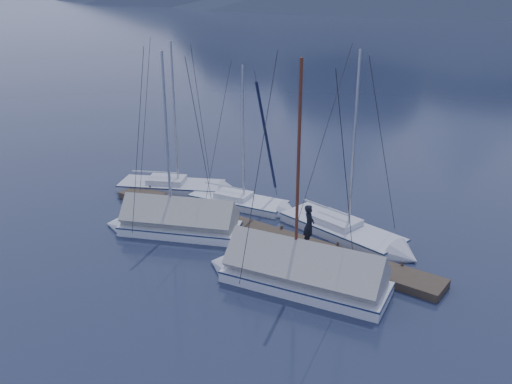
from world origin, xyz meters
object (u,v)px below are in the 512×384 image
Objects in this scene: sailboat_open_mid at (251,205)px; person at (309,225)px; sailboat_covered_far at (169,223)px; sailboat_covered_near at (291,273)px; sailboat_open_left at (187,188)px; sailboat_open_right at (357,237)px.

sailboat_open_mid reaches higher than person.
person is at bearing 18.84° from sailboat_covered_far.
sailboat_covered_near is 1.05× the size of sailboat_covered_far.
sailboat_open_left is 11.75m from sailboat_covered_near.
person is at bearing -13.75° from sailboat_open_left.
sailboat_covered_near reaches higher than sailboat_open_left.
sailboat_open_left is 4.86× the size of person.
sailboat_open_right is 2.87m from person.
sailboat_open_left is at bearing 179.89° from sailboat_open_right.
sailboat_open_right is 1.02× the size of sailboat_covered_far.
sailboat_open_right is at bearing -0.11° from sailboat_open_left.
sailboat_open_right is at bearing 86.59° from sailboat_covered_near.
sailboat_covered_near is at bearing -93.41° from sailboat_open_right.
person is (-0.91, 2.79, 0.80)m from sailboat_covered_near.
sailboat_open_left is at bearing 51.30° from person.
person is (-1.22, -2.34, 1.12)m from sailboat_open_right.
sailboat_covered_near is 7.39m from sailboat_covered_far.
sailboat_open_left reaches higher than person.
sailboat_open_left is at bearing 153.98° from sailboat_covered_near.
sailboat_open_mid is 0.83× the size of sailboat_covered_near.
person is (9.64, -2.36, 1.13)m from sailboat_open_left.
sailboat_covered_near reaches higher than sailboat_open_mid.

